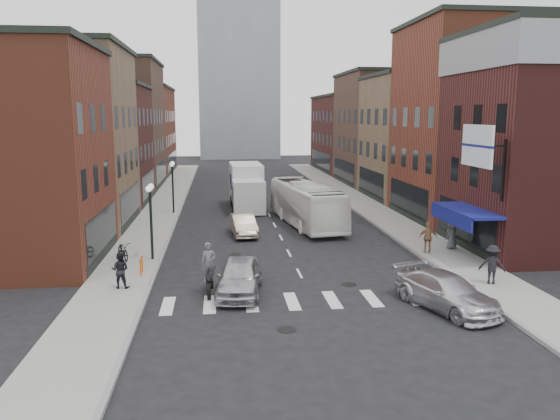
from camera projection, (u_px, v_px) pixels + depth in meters
The scene contains 32 objects.
ground at pixel (302, 279), 25.74m from camera, with size 160.00×160.00×0.00m, color black.
sidewalk_left at pixel (164, 205), 46.33m from camera, with size 3.00×74.00×0.15m, color gray.
sidewalk_right at pixel (360, 202), 48.19m from camera, with size 3.00×74.00×0.15m, color gray.
curb_left at pixel (182, 206), 46.50m from camera, with size 0.20×74.00×0.16m, color gray.
curb_right at pixel (343, 203), 48.04m from camera, with size 0.20×74.00×0.16m, color gray.
crosswalk_stripes at pixel (313, 301), 22.80m from camera, with size 12.00×2.20×0.01m, color silver.
bldg_left_mid_a at pixel (52, 138), 36.74m from camera, with size 10.30×10.20×12.30m.
bldg_left_mid_b at pixel (87, 145), 46.70m from camera, with size 10.30×10.20×10.30m.
bldg_left_far_a at pixel (111, 125), 57.21m from camera, with size 10.30×12.20×13.30m.
bldg_left_far_b at pixel (132, 131), 71.09m from camera, with size 10.30×16.20×11.30m.
bldg_right_corner at pixel (554, 142), 30.73m from camera, with size 10.30×9.20×12.30m.
bldg_right_mid_a at pixel (477, 122), 39.86m from camera, with size 10.30×10.20×14.30m.
bldg_right_mid_b at pixel (425, 137), 49.91m from camera, with size 10.30×10.20×11.30m.
bldg_right_far_a at pixel (388, 129), 60.59m from camera, with size 10.30×12.20×12.30m.
bldg_right_far_b at pixel (357, 134), 74.47m from camera, with size 10.30×16.20×10.30m.
awning_blue at pixel (463, 212), 28.71m from camera, with size 1.80×5.00×0.78m.
billboard_sign at pixel (479, 147), 26.12m from camera, with size 1.52×3.00×3.70m.
distant_tower at pixel (237, 17), 97.80m from camera, with size 14.00×14.00×50.00m, color #9399A0.
streetlamp_near at pixel (151, 207), 28.34m from camera, with size 0.32×1.22×4.11m.
streetlamp_far at pixel (173, 177), 42.04m from camera, with size 0.32×1.22×4.11m.
bike_rack at pixel (141, 266), 26.08m from camera, with size 0.08×0.68×0.80m.
box_truck at pixel (247, 187), 45.14m from camera, with size 2.70×8.37×3.62m.
motorcycle_rider at pixel (209, 270), 23.48m from camera, with size 0.66×2.25×2.29m.
transit_bus at pixel (306, 204), 38.28m from camera, with size 2.56×10.96×3.05m, color white.
sedan_left_near at pixel (239, 277), 23.54m from camera, with size 1.82×4.53×1.54m, color #B6B6BB.
sedan_left_far at pixel (243, 225), 35.06m from camera, with size 1.42×4.07×1.34m, color beige.
curb_car at pixel (446, 292), 21.70m from camera, with size 1.97×4.86×1.41m, color silver.
parked_bicycle at pixel (123, 250), 28.78m from camera, with size 0.62×1.76×0.93m, color black.
ped_left_solo at pixel (120, 270), 23.87m from camera, with size 0.79×0.45×1.62m, color black.
ped_right_a at pixel (492, 264), 24.48m from camera, with size 1.15×0.57×1.77m, color black.
ped_right_b at pixel (428, 238), 29.95m from camera, with size 1.01×0.51×1.73m, color #996D4E.
ped_right_c at pixel (452, 235), 30.92m from camera, with size 0.79×0.52×1.62m, color #4F5256.
Camera 1 is at (-3.82, -24.52, 7.65)m, focal length 35.00 mm.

